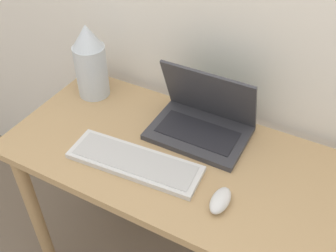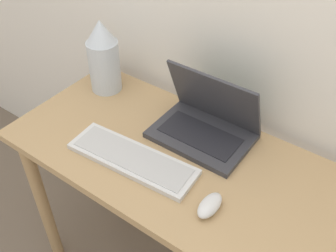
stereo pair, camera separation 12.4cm
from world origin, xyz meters
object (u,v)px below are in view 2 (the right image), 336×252
(vase, at_px, (103,57))
(mp3_player, at_px, (181,147))
(keyboard, at_px, (132,159))
(laptop, at_px, (206,122))
(mouse, at_px, (210,205))

(vase, relative_size, mp3_player, 5.91)
(keyboard, relative_size, mp3_player, 8.99)
(keyboard, height_order, vase, vase)
(keyboard, bearing_deg, vase, 143.49)
(vase, distance_m, mp3_player, 0.47)
(keyboard, xyz_separation_m, vase, (-0.34, 0.25, 0.13))
(laptop, bearing_deg, vase, 179.31)
(laptop, height_order, keyboard, laptop)
(mouse, relative_size, mp3_player, 2.08)
(keyboard, relative_size, vase, 1.52)
(laptop, xyz_separation_m, mouse, (0.18, -0.27, -0.03))
(mouse, bearing_deg, laptop, 123.89)
(laptop, relative_size, vase, 1.13)
(mouse, xyz_separation_m, mp3_player, (-0.21, 0.16, -0.01))
(vase, bearing_deg, keyboard, -36.51)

